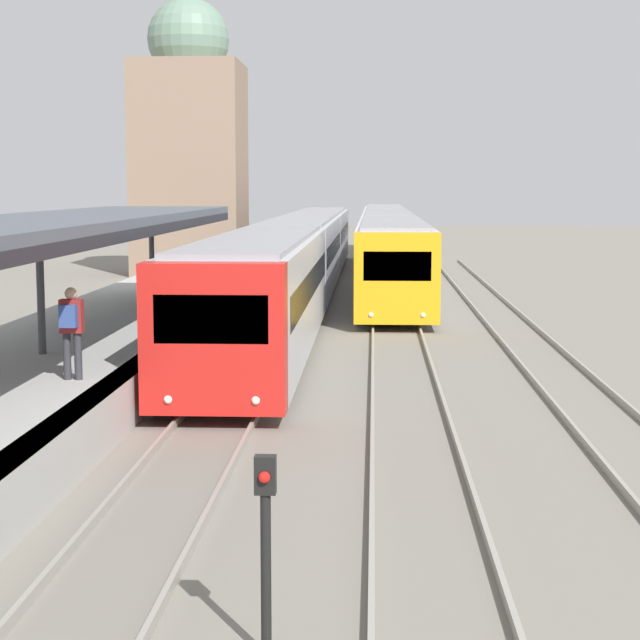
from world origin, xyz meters
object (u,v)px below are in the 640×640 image
(person_on_platform, at_px, (71,325))
(train_far, at_px, (387,238))
(signal_post_near, at_px, (266,534))
(train_near, at_px, (301,253))

(person_on_platform, xyz_separation_m, train_far, (6.09, 37.13, -0.20))
(person_on_platform, xyz_separation_m, signal_post_near, (4.39, -9.05, -0.76))
(train_far, height_order, signal_post_near, train_far)
(person_on_platform, bearing_deg, train_far, 80.68)
(train_near, bearing_deg, signal_post_near, -86.69)
(train_near, height_order, signal_post_near, train_near)
(train_far, relative_size, signal_post_near, 24.38)
(person_on_platform, bearing_deg, train_near, 84.19)
(train_near, bearing_deg, person_on_platform, -95.81)
(signal_post_near, bearing_deg, person_on_platform, 115.88)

